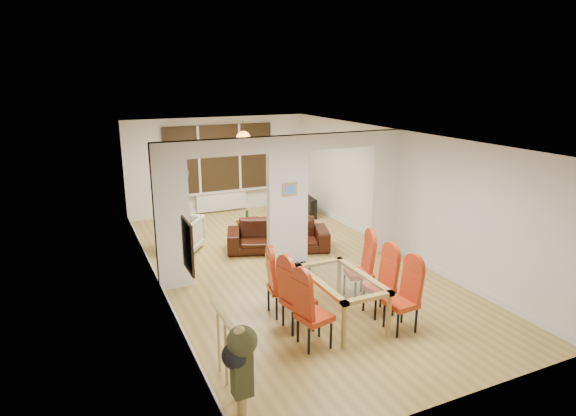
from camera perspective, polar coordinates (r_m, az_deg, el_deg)
floor at (r=9.60m, az=-0.06°, el=-6.98°), size 5.00×9.00×0.01m
room_walls at (r=9.19m, az=-0.07°, el=0.54°), size 5.00×9.00×2.60m
divider_wall at (r=9.19m, az=-0.07°, el=0.54°), size 5.00×0.18×2.60m
bay_window_blinds at (r=13.23m, az=-8.13°, el=5.87°), size 3.00×0.08×1.80m
radiator at (r=13.44m, az=-7.89°, el=0.79°), size 1.40×0.08×0.50m
pendant_light at (r=12.15m, az=-5.31°, el=8.21°), size 0.36×0.36×0.36m
stair_newel at (r=5.96m, az=-7.25°, el=-16.16°), size 0.40×1.20×1.10m
wall_poster at (r=6.16m, az=-11.80°, el=-4.45°), size 0.04×0.52×0.67m
pillar_photo at (r=9.03m, az=0.19°, el=2.23°), size 0.30×0.03×0.25m
dining_table at (r=7.55m, az=6.32°, el=-10.66°), size 0.85×1.51×0.71m
dining_chair_la at (r=6.79m, az=3.17°, el=-12.11°), size 0.51×0.51×1.05m
dining_chair_lb at (r=7.20m, az=1.22°, el=-10.41°), size 0.50×0.50×1.05m
dining_chair_lc at (r=7.63m, az=-0.72°, el=-8.96°), size 0.47×0.47×1.02m
dining_chair_ra at (r=7.35m, az=13.28°, el=-10.38°), size 0.44×0.44×1.02m
dining_chair_rb at (r=7.76m, az=10.75°, el=-8.82°), size 0.43×0.43×1.02m
dining_chair_rc at (r=8.22m, az=8.43°, el=-7.16°), size 0.51×0.51×1.05m
sofa at (r=10.44m, az=-1.20°, el=-3.26°), size 2.33×1.52×0.63m
armchair at (r=10.58m, az=-12.55°, el=-3.06°), size 1.13×1.13×0.75m
person at (r=10.61m, az=-12.53°, el=-0.11°), size 0.74×0.60×1.77m
television at (r=12.99m, az=2.27°, el=0.28°), size 0.94×0.26×0.54m
coffee_table at (r=11.90m, az=-3.65°, el=-1.99°), size 0.97×0.55×0.22m
bottle at (r=11.78m, az=-4.88°, el=-0.89°), size 0.07×0.07×0.30m
bowl at (r=11.94m, az=-4.03°, el=-1.24°), size 0.23×0.23×0.06m
shoes at (r=9.48m, az=1.71°, el=-6.97°), size 0.24×0.26×0.10m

